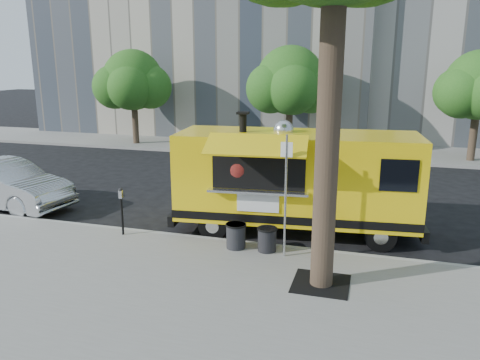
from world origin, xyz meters
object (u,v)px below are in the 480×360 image
(food_truck, at_px, (295,179))
(trash_bin_right, at_px, (236,235))
(far_tree_a, at_px, (133,80))
(trash_bin_left, at_px, (267,239))
(far_tree_c, at_px, (479,85))
(parking_meter, at_px, (121,206))
(far_tree_b, at_px, (290,81))
(sign_post, at_px, (286,189))
(sedan, at_px, (5,185))

(food_truck, bearing_deg, trash_bin_right, -127.51)
(far_tree_a, xyz_separation_m, trash_bin_left, (11.07, -13.65, -3.30))
(far_tree_c, height_order, food_truck, far_tree_c)
(parking_meter, distance_m, trash_bin_right, 3.30)
(far_tree_b, distance_m, far_tree_c, 9.01)
(far_tree_b, bearing_deg, trash_bin_right, -84.88)
(far_tree_a, xyz_separation_m, trash_bin_right, (10.26, -13.68, -3.29))
(sign_post, bearing_deg, far_tree_a, 129.83)
(far_tree_b, relative_size, food_truck, 0.78)
(far_tree_c, height_order, trash_bin_right, far_tree_c)
(far_tree_b, height_order, trash_bin_right, far_tree_b)
(food_truck, relative_size, trash_bin_right, 11.09)
(trash_bin_left, bearing_deg, sign_post, -22.51)
(parking_meter, distance_m, sedan, 5.51)
(far_tree_b, xyz_separation_m, sedan, (-7.28, -12.50, -3.04))
(parking_meter, relative_size, trash_bin_right, 2.09)
(far_tree_a, bearing_deg, trash_bin_right, -53.12)
(parking_meter, height_order, sedan, sedan)
(trash_bin_right, bearing_deg, food_truck, 58.21)
(sedan, distance_m, trash_bin_right, 8.69)
(trash_bin_left, bearing_deg, far_tree_a, 129.04)
(sign_post, bearing_deg, far_tree_b, 100.15)
(far_tree_b, relative_size, trash_bin_right, 8.60)
(parking_meter, bearing_deg, far_tree_b, 81.90)
(far_tree_b, bearing_deg, sedan, -120.23)
(far_tree_a, height_order, trash_bin_left, far_tree_a)
(sedan, bearing_deg, parking_meter, -98.40)
(far_tree_a, height_order, sign_post, far_tree_a)
(far_tree_b, xyz_separation_m, parking_meter, (-2.00, -14.05, -2.85))
(far_tree_b, bearing_deg, far_tree_a, -177.46)
(food_truck, height_order, sedan, food_truck)
(sign_post, distance_m, trash_bin_left, 1.47)
(far_tree_c, height_order, trash_bin_left, far_tree_c)
(sedan, height_order, trash_bin_left, sedan)
(food_truck, bearing_deg, trash_bin_left, -106.47)
(sedan, bearing_deg, far_tree_a, 16.04)
(sedan, bearing_deg, far_tree_c, -45.20)
(sign_post, relative_size, sedan, 0.62)
(sedan, bearing_deg, sign_post, -92.14)
(far_tree_c, xyz_separation_m, food_truck, (-6.58, -11.90, -2.11))
(sign_post, relative_size, parking_meter, 2.25)
(sign_post, height_order, trash_bin_right, sign_post)
(far_tree_b, height_order, food_truck, far_tree_b)
(trash_bin_left, bearing_deg, trash_bin_right, -178.28)
(far_tree_a, relative_size, trash_bin_right, 8.38)
(far_tree_b, relative_size, parking_meter, 4.12)
(food_truck, height_order, trash_bin_left, food_truck)
(food_truck, relative_size, trash_bin_left, 11.70)
(food_truck, distance_m, trash_bin_right, 2.47)
(sign_post, relative_size, trash_bin_left, 4.95)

